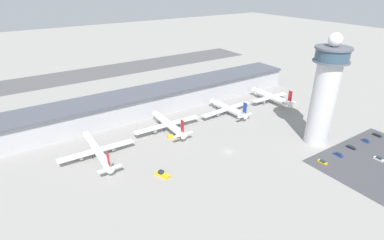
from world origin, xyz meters
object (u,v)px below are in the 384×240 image
car_blue_compact (322,162)px  car_silver_sedan (377,135)px  airplane_gate_delta (271,97)px  control_tower (325,92)px  service_truck_fuel (174,136)px  service_truck_baggage (162,174)px  car_maroon_suv (366,141)px  service_truck_catering (318,123)px  car_black_suv (351,147)px  car_yellow_taxi (338,154)px  car_red_hatchback (379,159)px  airplane_gate_alpha (97,150)px  airplane_gate_bravo (168,124)px  airplane_gate_charlie (228,108)px

car_blue_compact → car_silver_sedan: bearing=-0.1°
airplane_gate_delta → car_blue_compact: size_ratio=7.52×
control_tower → service_truck_fuel: size_ratio=7.77×
service_truck_baggage → car_maroon_suv: bearing=-17.2°
airplane_gate_delta → service_truck_catering: bearing=-91.6°
service_truck_fuel → car_black_suv: service_truck_fuel is taller
control_tower → car_yellow_taxi: (-2.40, -15.52, -28.36)m
service_truck_catering → car_yellow_taxi: service_truck_catering is taller
control_tower → car_red_hatchback: 41.83m
airplane_gate_alpha → car_maroon_suv: 143.34m
airplane_gate_alpha → airplane_gate_bravo: airplane_gate_bravo is taller
car_silver_sedan → car_yellow_taxi: 37.65m
service_truck_catering → service_truck_baggage: service_truck_baggage is taller
airplane_gate_bravo → airplane_gate_delta: size_ratio=1.17×
airplane_gate_alpha → airplane_gate_delta: size_ratio=1.13×
airplane_gate_bravo → car_yellow_taxi: size_ratio=8.76×
car_black_suv → airplane_gate_charlie: bearing=110.7°
car_black_suv → car_blue_compact: (-25.02, -0.39, 0.00)m
service_truck_baggage → car_maroon_suv: 113.46m
service_truck_catering → car_black_suv: bearing=-111.3°
airplane_gate_delta → car_black_suv: (-11.89, -68.35, -4.01)m
car_blue_compact → car_maroon_suv: car_maroon_suv is taller
car_black_suv → airplane_gate_delta: bearing=80.1°
control_tower → car_maroon_suv: 39.71m
service_truck_catering → service_truck_fuel: (-82.67, 34.35, -0.05)m
airplane_gate_charlie → car_black_suv: size_ratio=8.77×
service_truck_fuel → service_truck_baggage: (-23.19, -28.80, 0.07)m
control_tower → car_blue_compact: (-15.09, -15.20, -28.43)m
control_tower → airplane_gate_bravo: 85.96m
control_tower → car_yellow_taxi: control_tower is taller
car_maroon_suv → airplane_gate_charlie: bearing=119.3°
car_silver_sedan → car_yellow_taxi: car_yellow_taxi is taller
car_yellow_taxi → car_red_hatchback: (12.85, -13.41, 0.01)m
service_truck_fuel → car_yellow_taxi: (59.62, -62.56, -0.25)m
car_silver_sedan → control_tower: bearing=156.6°
car_blue_compact → airplane_gate_charlie: bearing=91.2°
car_silver_sedan → car_maroon_suv: bearing=-179.5°
car_silver_sedan → car_red_hatchback: (-24.80, -13.65, 0.09)m
control_tower → airplane_gate_delta: size_ratio=1.65×
airplane_gate_bravo → car_black_suv: bearing=-44.7°
car_silver_sedan → service_truck_baggage: bearing=164.5°
service_truck_baggage → airplane_gate_bravo: bearing=57.0°
car_blue_compact → car_maroon_suv: (38.25, -0.18, 0.07)m
control_tower → car_black_suv: size_ratio=12.68×
car_silver_sedan → airplane_gate_alpha: bearing=155.0°
service_truck_catering → car_black_suv: 29.53m
airplane_gate_charlie → service_truck_fuel: (-45.46, -8.25, -3.06)m
airplane_gate_alpha → car_blue_compact: 110.55m
service_truck_fuel → car_silver_sedan: service_truck_fuel is taller
airplane_gate_alpha → car_yellow_taxi: (102.08, -65.27, -3.53)m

